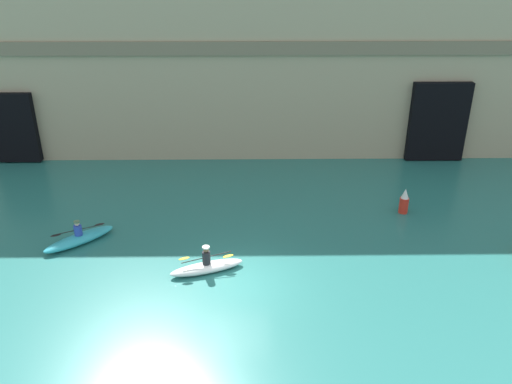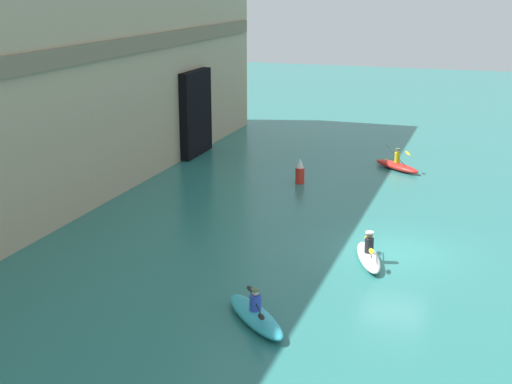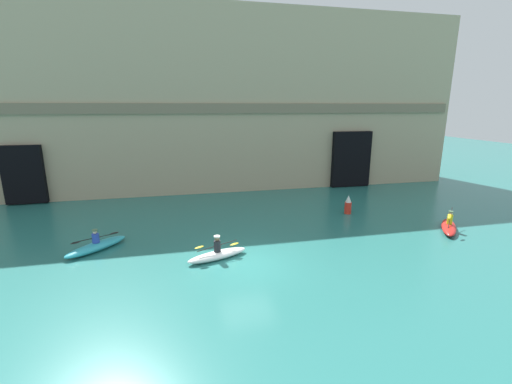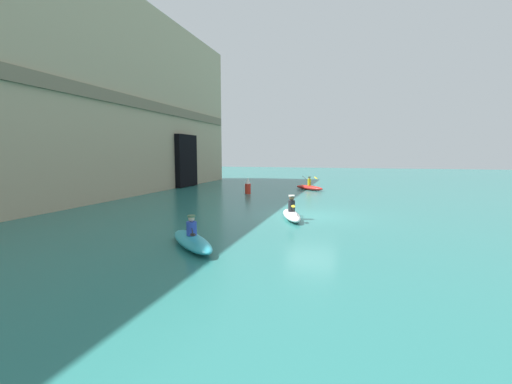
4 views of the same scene
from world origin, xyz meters
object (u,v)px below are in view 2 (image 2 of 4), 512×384
object	(u,v)px
kayak_red	(397,165)
marker_buoy	(300,172)
kayak_white	(369,256)
kayak_cyan	(255,315)

from	to	relation	value
kayak_red	marker_buoy	xyz separation A→B (m)	(-4.23, 4.25, 0.36)
kayak_white	kayak_cyan	world-z (taller)	kayak_white
kayak_red	kayak_white	size ratio (longest dim) A/B	0.96
kayak_white	marker_buoy	size ratio (longest dim) A/B	2.38
marker_buoy	kayak_cyan	bearing A→B (deg)	-169.60
kayak_white	marker_buoy	bearing A→B (deg)	9.64
kayak_cyan	marker_buoy	size ratio (longest dim) A/B	2.28
kayak_white	marker_buoy	distance (m)	10.70
marker_buoy	kayak_white	bearing A→B (deg)	-151.28
kayak_white	kayak_cyan	xyz separation A→B (m)	(-5.81, 2.35, -0.00)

